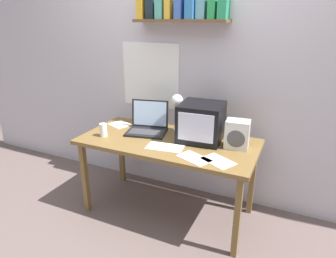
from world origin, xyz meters
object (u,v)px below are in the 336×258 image
object	(u,v)px
space_heater	(237,134)
laptop	(148,124)
juice_glass	(103,131)
printed_handout	(194,158)
corner_desk	(168,147)
loose_paper_near_laptop	(165,147)
open_notebook	(120,124)
crt_monitor	(201,122)
desk_lamp	(177,105)
loose_paper_near_monitor	(218,161)

from	to	relation	value
space_heater	laptop	bearing A→B (deg)	172.47
juice_glass	printed_handout	xyz separation A→B (m)	(0.87, -0.08, -0.05)
corner_desk	loose_paper_near_laptop	world-z (taller)	loose_paper_near_laptop
juice_glass	printed_handout	world-z (taller)	juice_glass
space_heater	open_notebook	xyz separation A→B (m)	(-1.15, 0.07, -0.11)
laptop	loose_paper_near_laptop	world-z (taller)	laptop
crt_monitor	open_notebook	xyz separation A→B (m)	(-0.84, 0.03, -0.16)
corner_desk	desk_lamp	distance (m)	0.38
juice_glass	printed_handout	bearing A→B (deg)	-5.36
laptop	printed_handout	world-z (taller)	laptop
corner_desk	loose_paper_near_monitor	world-z (taller)	loose_paper_near_monitor
corner_desk	open_notebook	world-z (taller)	open_notebook
juice_glass	loose_paper_near_laptop	bearing A→B (deg)	0.83
open_notebook	crt_monitor	bearing A→B (deg)	-2.32
desk_lamp	space_heater	distance (m)	0.59
loose_paper_near_monitor	juice_glass	bearing A→B (deg)	177.05
loose_paper_near_laptop	printed_handout	bearing A→B (deg)	-17.73
juice_glass	corner_desk	bearing A→B (deg)	15.92
corner_desk	crt_monitor	distance (m)	0.36
crt_monitor	juice_glass	distance (m)	0.85
desk_lamp	loose_paper_near_monitor	xyz separation A→B (m)	(0.50, -0.41, -0.26)
laptop	space_heater	distance (m)	0.82
desk_lamp	open_notebook	xyz separation A→B (m)	(-0.59, -0.04, -0.26)
corner_desk	crt_monitor	world-z (taller)	crt_monitor
space_heater	printed_handout	xyz separation A→B (m)	(-0.24, -0.33, -0.11)
juice_glass	loose_paper_near_laptop	distance (m)	0.59
printed_handout	loose_paper_near_monitor	bearing A→B (deg)	9.24
open_notebook	loose_paper_near_monitor	bearing A→B (deg)	-18.68
desk_lamp	printed_handout	size ratio (longest dim) A/B	1.27
juice_glass	crt_monitor	bearing A→B (deg)	19.28
desk_lamp	loose_paper_near_laptop	distance (m)	0.43
crt_monitor	loose_paper_near_laptop	world-z (taller)	crt_monitor
crt_monitor	loose_paper_near_monitor	xyz separation A→B (m)	(0.25, -0.33, -0.16)
corner_desk	space_heater	world-z (taller)	space_heater
desk_lamp	juice_glass	distance (m)	0.69
space_heater	open_notebook	world-z (taller)	space_heater
corner_desk	space_heater	bearing A→B (deg)	8.78
desk_lamp	corner_desk	bearing A→B (deg)	-89.35
juice_glass	loose_paper_near_laptop	size ratio (longest dim) A/B	0.37
loose_paper_near_monitor	open_notebook	distance (m)	1.15
loose_paper_near_monitor	laptop	bearing A→B (deg)	156.30
open_notebook	desk_lamp	bearing A→B (deg)	4.17
corner_desk	loose_paper_near_laptop	size ratio (longest dim) A/B	4.83
crt_monitor	printed_handout	world-z (taller)	crt_monitor
loose_paper_near_monitor	printed_handout	world-z (taller)	same
open_notebook	printed_handout	bearing A→B (deg)	-23.40
desk_lamp	loose_paper_near_laptop	xyz separation A→B (m)	(0.04, -0.35, -0.26)
corner_desk	loose_paper_near_monitor	bearing A→B (deg)	-22.93
loose_paper_near_laptop	open_notebook	bearing A→B (deg)	154.18
corner_desk	laptop	size ratio (longest dim) A/B	3.75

